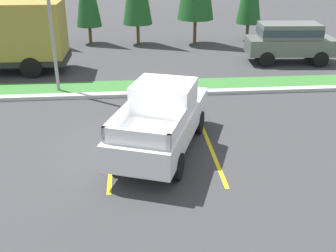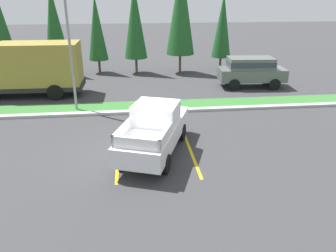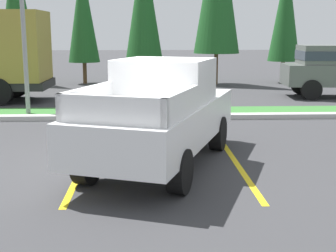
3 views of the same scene
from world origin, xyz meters
name	(u,v)px [view 3 (image 3 of 3)]	position (x,y,z in m)	size (l,w,h in m)	color
ground_plane	(148,164)	(0.00, 0.00, 0.00)	(120.00, 120.00, 0.00)	#38383A
parking_line_near	(83,165)	(-1.30, -0.02, 0.00)	(0.12, 4.80, 0.01)	yellow
parking_line_far	(237,163)	(1.80, -0.02, 0.00)	(0.12, 4.80, 0.01)	yellow
curb_strip	(148,117)	(0.00, 5.00, 0.07)	(56.00, 0.40, 0.15)	#B2B2AD
grass_median	(147,112)	(0.00, 6.10, 0.03)	(56.00, 1.80, 0.06)	#387533
pickup_truck_main	(161,113)	(0.27, 0.03, 1.04)	(3.57, 5.55, 2.10)	black
cypress_tree_left_inner	(16,2)	(-6.44, 15.16, 4.09)	(1.80, 1.80, 6.94)	brown
cypress_tree_center	(83,12)	(-3.20, 15.27, 3.60)	(1.59, 1.59, 6.12)	brown
cypress_tree_right_inner	(144,0)	(-0.14, 14.83, 4.17)	(1.84, 1.84, 7.08)	brown
cypress_tree_far_right	(286,10)	(7.08, 15.24, 3.69)	(1.63, 1.63, 6.27)	brown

